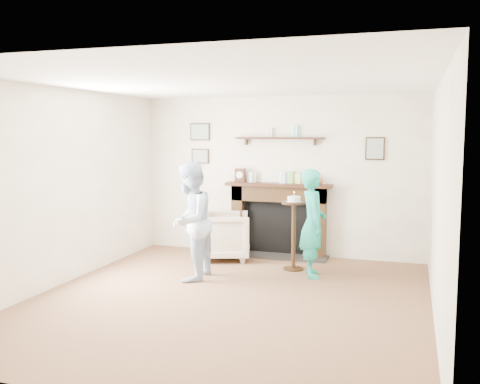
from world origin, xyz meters
name	(u,v)px	position (x,y,z in m)	size (l,w,h in m)	color
ground	(229,300)	(0.00, 0.00, 0.00)	(5.00, 5.00, 0.00)	brown
room_shell	(246,158)	(0.00, 0.69, 1.62)	(4.54, 5.02, 2.52)	beige
armchair	(224,259)	(-0.74, 1.90, 0.00)	(0.78, 0.80, 0.73)	tan
man	(191,279)	(-0.77, 0.68, 0.00)	(0.75, 0.59, 1.55)	#A4B3CD
woman	(312,276)	(0.74, 1.34, 0.00)	(0.53, 0.35, 1.45)	#20A4B7
pedestal_table	(294,222)	(0.42, 1.59, 0.69)	(0.35, 0.35, 1.12)	black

